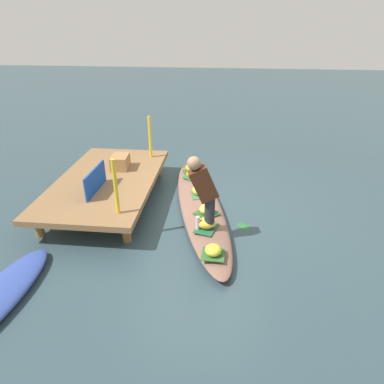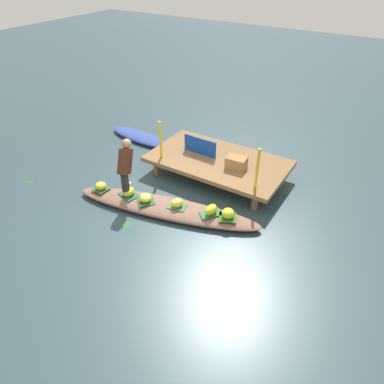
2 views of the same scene
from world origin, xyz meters
name	(u,v)px [view 1 (image 1 of 2)]	position (x,y,z in m)	size (l,w,h in m)	color
canal_water	(200,211)	(0.00, 0.00, 0.00)	(40.00, 40.00, 0.00)	#2F454D
dock_platform	(107,182)	(0.23, 1.80, 0.40)	(3.20, 1.80, 0.46)	olive
vendor_boat	(200,206)	(0.00, 0.00, 0.10)	(4.01, 0.73, 0.20)	brown
leaf_mat_0	(213,254)	(-1.52, -0.30, 0.20)	(0.32, 0.31, 0.01)	#2F622D
banana_bunch_0	(213,250)	(-1.52, -0.30, 0.28)	(0.23, 0.24, 0.15)	yellow
leaf_mat_1	(199,195)	(0.25, 0.05, 0.20)	(0.37, 0.26, 0.01)	#377242
banana_bunch_1	(199,191)	(0.25, 0.05, 0.29)	(0.26, 0.20, 0.18)	yellow
leaf_mat_2	(206,228)	(-0.85, -0.16, 0.20)	(0.41, 0.30, 0.01)	#1E5F3A
banana_bunch_2	(206,223)	(-0.85, -0.16, 0.29)	(0.29, 0.23, 0.17)	gold
leaf_mat_3	(194,179)	(0.95, 0.22, 0.20)	(0.43, 0.24, 0.01)	#316D3D
banana_bunch_3	(194,174)	(0.95, 0.22, 0.30)	(0.31, 0.19, 0.20)	yellow
leaf_mat_4	(192,172)	(1.28, 0.29, 0.20)	(0.34, 0.33, 0.01)	#2C601F
banana_bunch_4	(192,168)	(1.28, 0.29, 0.30)	(0.24, 0.25, 0.20)	yellow
leaf_mat_5	(207,213)	(-0.41, -0.14, 0.20)	(0.35, 0.33, 0.01)	#295A2B
banana_bunch_5	(207,209)	(-0.41, -0.14, 0.29)	(0.25, 0.26, 0.17)	#F9DC4D
vendor_person	(204,190)	(-0.89, -0.11, 0.89)	(0.28, 0.49, 1.22)	#28282D
water_bottle	(198,223)	(-0.90, -0.03, 0.31)	(0.06, 0.06, 0.23)	silver
market_banner	(95,180)	(-0.27, 1.80, 0.66)	(0.87, 0.03, 0.41)	#123EA0
railing_post_west	(116,187)	(-0.97, 1.20, 0.90)	(0.06, 0.06, 0.89)	yellow
railing_post_east	(150,137)	(1.43, 1.20, 0.90)	(0.06, 0.06, 0.89)	yellow
produce_crate	(120,162)	(0.76, 1.67, 0.59)	(0.44, 0.32, 0.27)	#9E7142
drifting_plant_1	(244,226)	(-0.42, -0.77, 0.00)	(0.25, 0.15, 0.01)	#24672B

